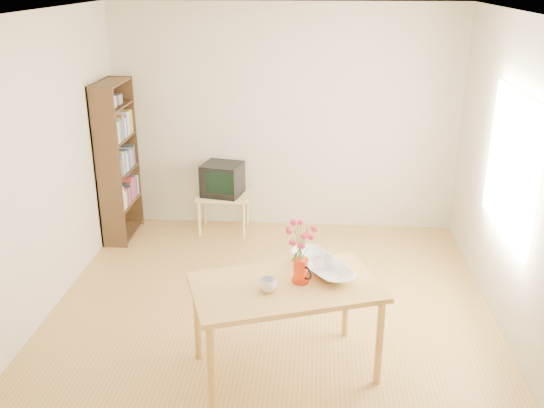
# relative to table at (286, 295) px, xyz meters

# --- Properties ---
(room) EXTENTS (4.50, 4.50, 4.50)m
(room) POSITION_rel_table_xyz_m (-0.15, 0.69, 0.64)
(room) COLOR #A57C3A
(room) RESTS_ON ground
(table) EXTENTS (1.55, 1.19, 0.75)m
(table) POSITION_rel_table_xyz_m (0.00, 0.00, 0.00)
(table) COLOR #BA893F
(table) RESTS_ON ground
(tv_stand) EXTENTS (0.60, 0.45, 0.46)m
(tv_stand) POSITION_rel_table_xyz_m (-0.88, 2.66, -0.28)
(tv_stand) COLOR tan
(tv_stand) RESTS_ON ground
(bookshelf) EXTENTS (0.28, 0.70, 1.80)m
(bookshelf) POSITION_rel_table_xyz_m (-2.02, 2.44, 0.17)
(bookshelf) COLOR black
(bookshelf) RESTS_ON ground
(pitcher) EXTENTS (0.16, 0.17, 0.19)m
(pitcher) POSITION_rel_table_xyz_m (0.11, 0.05, 0.17)
(pitcher) COLOR red
(pitcher) RESTS_ON table
(flowers) EXTENTS (0.21, 0.21, 0.30)m
(flowers) POSITION_rel_table_xyz_m (0.11, 0.05, 0.42)
(flowers) COLOR #D13155
(flowers) RESTS_ON pitcher
(mug) EXTENTS (0.18, 0.18, 0.10)m
(mug) POSITION_rel_table_xyz_m (-0.12, -0.11, 0.14)
(mug) COLOR white
(mug) RESTS_ON table
(bowl) EXTENTS (0.60, 0.60, 0.41)m
(bowl) POSITION_rel_table_xyz_m (0.26, 0.25, 0.29)
(bowl) COLOR white
(bowl) RESTS_ON table
(teacup_a) EXTENTS (0.09, 0.09, 0.06)m
(teacup_a) POSITION_rel_table_xyz_m (0.22, 0.25, 0.25)
(teacup_a) COLOR white
(teacup_a) RESTS_ON bowl
(teacup_b) EXTENTS (0.10, 0.10, 0.07)m
(teacup_b) POSITION_rel_table_xyz_m (0.31, 0.27, 0.25)
(teacup_b) COLOR white
(teacup_b) RESTS_ON bowl
(television) EXTENTS (0.50, 0.48, 0.37)m
(television) POSITION_rel_table_xyz_m (-0.88, 2.67, -0.01)
(television) COLOR black
(television) RESTS_ON tv_stand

